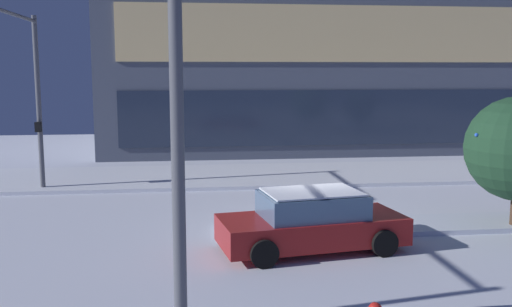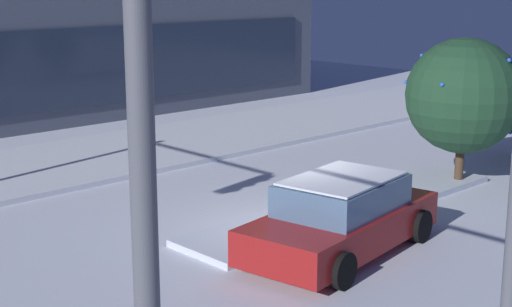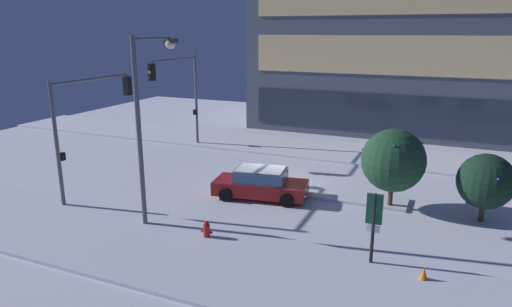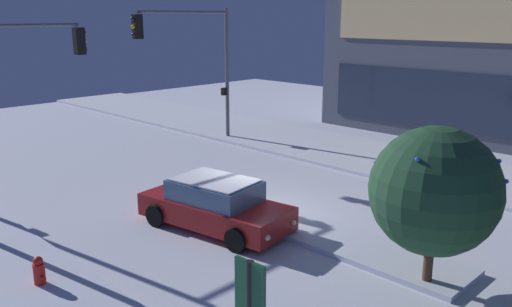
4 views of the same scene
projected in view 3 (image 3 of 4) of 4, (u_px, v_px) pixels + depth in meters
name	position (u px, v px, depth m)	size (l,w,h in m)	color
ground	(276.00, 188.00, 23.74)	(52.00, 52.00, 0.00)	silver
curb_strip_near	(194.00, 256.00, 16.38)	(52.00, 5.20, 0.14)	silver
curb_strip_far	(320.00, 150.00, 31.06)	(52.00, 5.20, 0.14)	silver
median_strip	(315.00, 192.00, 22.94)	(9.00, 1.80, 0.14)	silver
car_near	(261.00, 184.00, 22.17)	(4.81, 2.60, 1.49)	maroon
traffic_light_corner_far_left	(180.00, 86.00, 29.85)	(0.32, 5.36, 6.37)	#565960
traffic_light_corner_near_left	(89.00, 113.00, 21.95)	(0.32, 5.49, 5.90)	#565960
street_lamp_arched	(149.00, 105.00, 18.35)	(0.56, 2.62, 7.81)	#565960
fire_hydrant	(207.00, 231.00, 17.74)	(0.48, 0.26, 0.80)	red
parking_info_sign	(374.00, 221.00, 15.42)	(0.55, 0.12, 2.68)	black
decorated_tree_median	(393.00, 160.00, 20.48)	(2.89, 2.89, 3.73)	#473323
decorated_tree_left_of_median	(486.00, 181.00, 19.12)	(2.40, 2.36, 2.99)	#473323
construction_cone	(424.00, 275.00, 14.72)	(0.36, 0.36, 0.55)	orange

